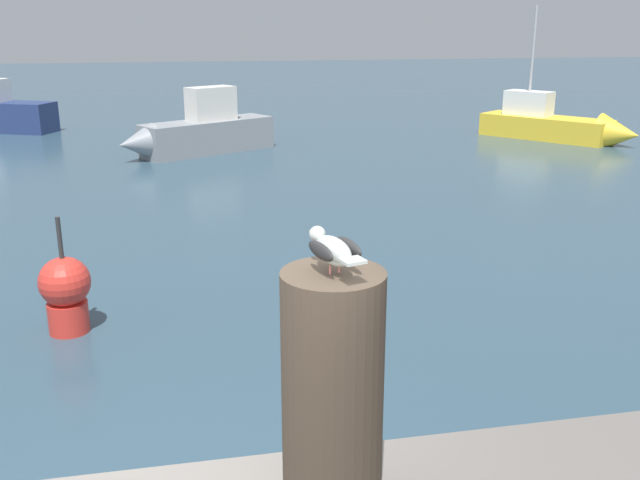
{
  "coord_description": "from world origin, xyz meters",
  "views": [
    {
      "loc": [
        0.49,
        -2.87,
        3.32
      ],
      "look_at": [
        1.02,
        -0.21,
        2.48
      ],
      "focal_mm": 39.84,
      "sensor_mm": 36.0,
      "label": 1
    }
  ],
  "objects": [
    {
      "name": "boat_grey",
      "position": [
        0.96,
        15.74,
        0.55
      ],
      "size": [
        4.2,
        3.01,
        1.69
      ],
      "color": "gray",
      "rests_on": "ground_plane"
    },
    {
      "name": "seagull",
      "position": [
        1.02,
        -0.46,
        2.52
      ],
      "size": [
        0.19,
        0.39,
        0.14
      ],
      "color": "#C66C60",
      "rests_on": "mooring_post"
    },
    {
      "name": "channel_buoy",
      "position": [
        -0.83,
        4.81,
        0.48
      ],
      "size": [
        0.56,
        0.56,
        1.33
      ],
      "color": "red",
      "rests_on": "ground_plane"
    },
    {
      "name": "boat_yellow",
      "position": [
        11.34,
        15.89,
        0.43
      ],
      "size": [
        3.61,
        4.27,
        3.92
      ],
      "color": "yellow",
      "rests_on": "ground_plane"
    },
    {
      "name": "mooring_post",
      "position": [
        1.02,
        -0.46,
        1.91
      ],
      "size": [
        0.4,
        0.4,
        1.05
      ],
      "primitive_type": "cylinder",
      "color": "#382D23",
      "rests_on": "harbor_quay"
    }
  ]
}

